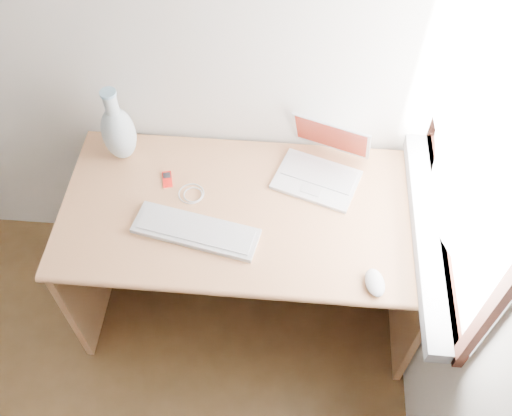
# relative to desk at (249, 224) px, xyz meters

# --- Properties ---
(window) EXTENTS (0.11, 0.99, 1.10)m
(window) POSITION_rel_desk_xyz_m (0.69, -0.16, 0.75)
(window) COLOR white
(window) RESTS_ON right_wall
(desk) EXTENTS (1.41, 0.70, 0.74)m
(desk) POSITION_rel_desk_xyz_m (0.00, 0.00, 0.00)
(desk) COLOR tan
(desk) RESTS_ON floor
(laptop) EXTENTS (0.37, 0.35, 0.21)m
(laptop) POSITION_rel_desk_xyz_m (0.26, 0.12, 0.26)
(laptop) COLOR white
(laptop) RESTS_ON desk
(external_keyboard) EXTENTS (0.48, 0.23, 0.02)m
(external_keyboard) POSITION_rel_desk_xyz_m (-0.17, -0.21, 0.23)
(external_keyboard) COLOR silver
(external_keyboard) RESTS_ON desk
(mouse) EXTENTS (0.09, 0.12, 0.04)m
(mouse) POSITION_rel_desk_xyz_m (0.47, -0.37, 0.23)
(mouse) COLOR white
(mouse) RESTS_ON desk
(ipod) EXTENTS (0.06, 0.09, 0.01)m
(ipod) POSITION_rel_desk_xyz_m (-0.32, 0.03, 0.22)
(ipod) COLOR red
(ipod) RESTS_ON desk
(cable_coil) EXTENTS (0.12, 0.12, 0.01)m
(cable_coil) POSITION_rel_desk_xyz_m (-0.22, -0.03, 0.22)
(cable_coil) COLOR silver
(cable_coil) RESTS_ON desk
(remote) EXTENTS (0.05, 0.08, 0.01)m
(remote) POSITION_rel_desk_xyz_m (-0.24, -0.18, 0.22)
(remote) COLOR silver
(remote) RESTS_ON desk
(vase) EXTENTS (0.13, 0.13, 0.34)m
(vase) POSITION_rel_desk_xyz_m (-0.52, 0.15, 0.35)
(vase) COLOR silver
(vase) RESTS_ON desk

